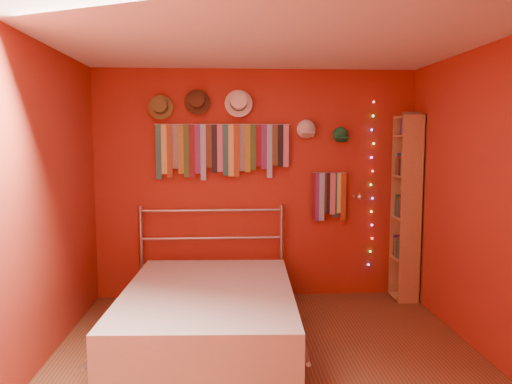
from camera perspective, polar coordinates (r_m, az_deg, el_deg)
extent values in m
plane|color=brown|center=(4.11, 1.46, -19.14)|extent=(3.50, 3.50, 0.00)
cube|color=maroon|center=(5.48, -0.02, 0.86)|extent=(3.50, 0.02, 2.50)
cube|color=maroon|center=(4.27, 25.64, -1.26)|extent=(0.02, 3.50, 2.50)
cube|color=maroon|center=(4.00, -24.32, -1.65)|extent=(0.02, 3.50, 2.50)
cube|color=white|center=(3.79, 1.57, 17.48)|extent=(3.50, 3.50, 0.02)
cylinder|color=#AEAEB3|center=(5.40, -3.85, 7.70)|extent=(1.45, 0.01, 0.01)
cube|color=#1B615F|center=(5.44, -11.08, 4.51)|extent=(0.06, 0.01, 0.59)
cube|color=#CEC652|center=(5.43, -10.47, 4.82)|extent=(0.06, 0.01, 0.53)
cube|color=maroon|center=(5.42, -9.84, 4.62)|extent=(0.06, 0.01, 0.57)
cube|color=navy|center=(5.42, -9.21, 5.14)|extent=(0.06, 0.01, 0.47)
cube|color=olive|center=(5.41, -8.58, 4.85)|extent=(0.06, 0.01, 0.53)
cube|color=#2F5020|center=(5.40, -7.95, 4.68)|extent=(0.06, 0.01, 0.56)
cube|color=maroon|center=(5.41, -7.31, 4.60)|extent=(0.06, 0.01, 0.58)
cube|color=#511B6E|center=(5.40, -6.69, 4.89)|extent=(0.06, 0.01, 0.53)
cube|color=#7392CD|center=(5.39, -6.05, 4.51)|extent=(0.06, 0.01, 0.60)
cube|color=#472417|center=(5.40, -5.42, 5.23)|extent=(0.06, 0.01, 0.46)
cube|color=black|center=(5.39, -4.78, 4.94)|extent=(0.06, 0.01, 0.52)
cube|color=#B05887|center=(5.38, -4.15, 5.01)|extent=(0.06, 0.01, 0.51)
cube|color=#185554|center=(5.39, -3.51, 4.79)|extent=(0.06, 0.01, 0.55)
cube|color=tan|center=(5.39, -2.87, 4.76)|extent=(0.06, 0.01, 0.56)
cube|color=maroon|center=(5.38, -2.24, 4.72)|extent=(0.06, 0.01, 0.56)
cube|color=#122050|center=(5.40, -1.61, 5.06)|extent=(0.06, 0.01, 0.50)
cube|color=olive|center=(5.39, -0.97, 4.99)|extent=(0.06, 0.01, 0.51)
cube|color=#204E1F|center=(5.39, -0.33, 5.10)|extent=(0.06, 0.01, 0.49)
cube|color=maroon|center=(5.40, 0.30, 5.32)|extent=(0.06, 0.01, 0.45)
cube|color=#4F1863|center=(5.40, 0.93, 5.17)|extent=(0.06, 0.01, 0.48)
cube|color=#7199C9|center=(5.40, 1.57, 4.67)|extent=(0.06, 0.01, 0.57)
cube|color=#53361B|center=(5.42, 2.19, 5.37)|extent=(0.06, 0.01, 0.44)
cube|color=black|center=(5.42, 2.83, 5.30)|extent=(0.06, 0.01, 0.45)
cube|color=#C2617B|center=(5.42, 3.46, 5.28)|extent=(0.06, 0.01, 0.46)
cylinder|color=#AEAEB3|center=(5.53, 8.35, 2.19)|extent=(0.40, 0.01, 0.01)
cube|color=#5C0D20|center=(5.51, 6.70, -0.47)|extent=(0.06, 0.01, 0.51)
cube|color=#3E1B6E|center=(5.51, 7.12, -0.59)|extent=(0.06, 0.01, 0.53)
cube|color=#7596D0|center=(5.52, 7.54, -0.57)|extent=(0.06, 0.01, 0.53)
cube|color=#4A2318|center=(5.53, 7.93, -0.11)|extent=(0.06, 0.01, 0.44)
cube|color=black|center=(5.53, 8.35, -0.16)|extent=(0.06, 0.01, 0.45)
cube|color=#A75368|center=(5.54, 8.76, -0.19)|extent=(0.06, 0.01, 0.46)
cube|color=#164A50|center=(5.56, 9.14, -0.34)|extent=(0.06, 0.01, 0.49)
cube|color=#D1D053|center=(5.56, 9.56, -0.12)|extent=(0.06, 0.01, 0.45)
cube|color=maroon|center=(5.57, 9.97, -0.52)|extent=(0.06, 0.01, 0.52)
cylinder|color=brown|center=(5.45, -10.84, 9.49)|extent=(0.26, 0.07, 0.26)
cylinder|color=brown|center=(5.40, -10.90, 9.63)|extent=(0.15, 0.13, 0.17)
cylinder|color=#332314|center=(5.43, -10.87, 9.56)|extent=(0.16, 0.05, 0.16)
cylinder|color=#442A18|center=(5.41, -6.74, 10.16)|extent=(0.27, 0.07, 0.27)
cylinder|color=#442A18|center=(5.37, -6.77, 10.32)|extent=(0.16, 0.14, 0.18)
cylinder|color=black|center=(5.39, -6.75, 10.24)|extent=(0.17, 0.06, 0.17)
cylinder|color=white|center=(5.41, -2.01, 10.07)|extent=(0.30, 0.07, 0.29)
cylinder|color=white|center=(5.36, -1.99, 10.24)|extent=(0.17, 0.15, 0.19)
cylinder|color=black|center=(5.38, -2.00, 10.16)|extent=(0.18, 0.06, 0.18)
ellipsoid|color=silver|center=(5.47, 5.75, 7.16)|extent=(0.19, 0.15, 0.19)
cube|color=silver|center=(5.35, 5.94, 6.55)|extent=(0.14, 0.10, 0.06)
ellipsoid|color=#16663A|center=(5.54, 9.61, 6.48)|extent=(0.17, 0.13, 0.17)
cube|color=#16663A|center=(5.44, 9.85, 5.93)|extent=(0.12, 0.09, 0.05)
sphere|color=#FF3333|center=(5.66, 13.31, 9.99)|extent=(0.02, 0.02, 0.02)
sphere|color=#33FF4C|center=(5.65, 13.24, 8.46)|extent=(0.02, 0.02, 0.02)
sphere|color=#4C66FF|center=(5.64, 13.09, 6.93)|extent=(0.02, 0.02, 0.02)
sphere|color=yellow|center=(5.65, 13.31, 5.39)|extent=(0.02, 0.02, 0.02)
sphere|color=#FF4CCC|center=(5.64, 13.05, 3.87)|extent=(0.02, 0.02, 0.02)
sphere|color=#FF3333|center=(5.66, 13.20, 2.34)|extent=(0.02, 0.02, 0.02)
sphere|color=#33FF4C|center=(5.66, 13.00, 0.81)|extent=(0.02, 0.02, 0.02)
sphere|color=#4C66FF|center=(5.68, 13.16, -0.70)|extent=(0.02, 0.02, 0.02)
sphere|color=yellow|center=(5.70, 13.04, -2.21)|extent=(0.02, 0.02, 0.02)
sphere|color=#FF4CCC|center=(5.73, 13.11, -3.70)|extent=(0.02, 0.02, 0.02)
sphere|color=#FF3333|center=(5.76, 13.13, -5.18)|extent=(0.02, 0.02, 0.02)
sphere|color=#33FF4C|center=(5.78, 12.93, -6.65)|extent=(0.02, 0.02, 0.02)
sphere|color=#4C66FF|center=(5.81, 12.73, -8.11)|extent=(0.02, 0.02, 0.02)
cylinder|color=#AEAEB3|center=(5.65, 11.19, -0.51)|extent=(0.03, 0.03, 0.03)
cylinder|color=#AEAEB3|center=(5.54, 11.47, -0.36)|extent=(0.01, 0.23, 0.07)
sphere|color=white|center=(5.43, 11.78, -0.59)|extent=(0.06, 0.06, 0.06)
cube|color=#996245|center=(5.48, 17.40, -2.06)|extent=(0.24, 0.02, 2.00)
cube|color=#996245|center=(5.78, 16.28, -1.61)|extent=(0.24, 0.02, 2.00)
cube|color=#996245|center=(5.67, 17.92, -1.81)|extent=(0.02, 0.34, 2.00)
cube|color=#996245|center=(5.84, 16.52, -11.39)|extent=(0.24, 0.32, 0.02)
cube|color=#996245|center=(5.73, 16.65, -7.29)|extent=(0.24, 0.32, 0.02)
cube|color=#996245|center=(5.64, 16.79, -2.84)|extent=(0.24, 0.32, 0.02)
cube|color=#996245|center=(5.59, 16.94, 1.72)|extent=(0.24, 0.32, 0.02)
cube|color=#996245|center=(5.58, 17.08, 6.13)|extent=(0.24, 0.32, 0.02)
cube|color=#996245|center=(5.58, 17.14, 8.18)|extent=(0.24, 0.32, 0.02)
cylinder|color=#AEAEB3|center=(5.57, -12.97, -6.84)|extent=(0.04, 0.04, 1.04)
cylinder|color=#AEAEB3|center=(5.52, 2.94, -6.80)|extent=(0.04, 0.04, 1.04)
cylinder|color=#AEAEB3|center=(5.53, -5.04, -8.27)|extent=(1.53, 0.03, 0.03)
cylinder|color=#AEAEB3|center=(5.46, -5.07, -5.27)|extent=(1.53, 0.03, 0.03)
cylinder|color=#AEAEB3|center=(5.41, -5.10, -2.11)|extent=(1.53, 0.03, 0.03)
cube|color=silver|center=(4.53, -5.44, -13.45)|extent=(1.55, 2.13, 0.41)
cylinder|color=#AEAEB3|center=(4.63, -15.19, -13.47)|extent=(0.12, 2.07, 0.03)
cylinder|color=#AEAEB3|center=(4.57, 4.43, -13.53)|extent=(0.12, 2.07, 0.03)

